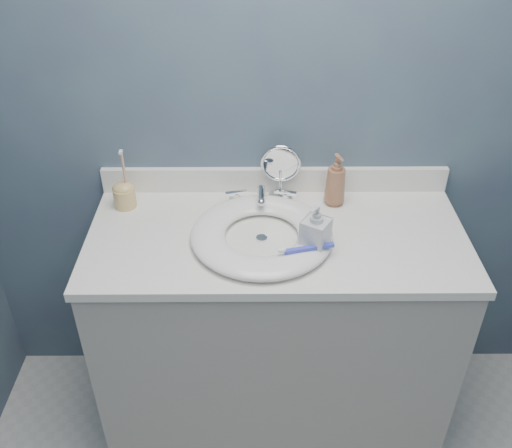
{
  "coord_description": "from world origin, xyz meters",
  "views": [
    {
      "loc": [
        -0.08,
        -0.5,
        1.97
      ],
      "look_at": [
        -0.07,
        0.94,
        0.94
      ],
      "focal_mm": 40.0,
      "sensor_mm": 36.0,
      "label": 1
    }
  ],
  "objects_px": {
    "soap_bottle_clear": "(316,228)",
    "toothbrush_holder": "(124,194)",
    "makeup_mirror": "(281,169)",
    "soap_bottle_amber": "(336,180)"
  },
  "relations": [
    {
      "from": "makeup_mirror",
      "to": "soap_bottle_amber",
      "type": "relative_size",
      "value": 1.1
    },
    {
      "from": "toothbrush_holder",
      "to": "makeup_mirror",
      "type": "bearing_deg",
      "value": 5.84
    },
    {
      "from": "soap_bottle_amber",
      "to": "soap_bottle_clear",
      "type": "relative_size",
      "value": 1.1
    },
    {
      "from": "soap_bottle_amber",
      "to": "toothbrush_holder",
      "type": "xyz_separation_m",
      "value": [
        -0.72,
        -0.02,
        -0.04
      ]
    },
    {
      "from": "toothbrush_holder",
      "to": "soap_bottle_amber",
      "type": "bearing_deg",
      "value": 1.24
    },
    {
      "from": "makeup_mirror",
      "to": "soap_bottle_clear",
      "type": "bearing_deg",
      "value": -68.97
    },
    {
      "from": "soap_bottle_clear",
      "to": "toothbrush_holder",
      "type": "distance_m",
      "value": 0.68
    },
    {
      "from": "makeup_mirror",
      "to": "soap_bottle_amber",
      "type": "distance_m",
      "value": 0.19
    },
    {
      "from": "makeup_mirror",
      "to": "toothbrush_holder",
      "type": "bearing_deg",
      "value": -170.14
    },
    {
      "from": "soap_bottle_clear",
      "to": "soap_bottle_amber",
      "type": "bearing_deg",
      "value": 102.8
    }
  ]
}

